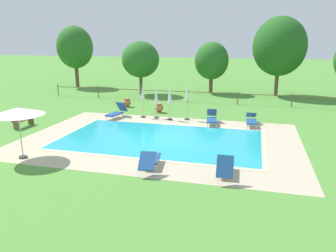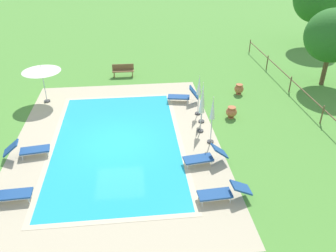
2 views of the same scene
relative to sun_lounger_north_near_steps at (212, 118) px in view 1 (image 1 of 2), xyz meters
The scene contains 22 objects.
ground_plane 4.48m from the sun_lounger_north_near_steps, 119.02° to the right, with size 160.00×160.00×0.00m, color #518E38.
pool_deck_paving 4.48m from the sun_lounger_north_near_steps, 119.02° to the right, with size 14.24×9.94×0.01m, color #BCAD8E.
swimming_pool_water 4.48m from the sun_lounger_north_near_steps, 119.02° to the right, with size 10.25×5.95×0.01m, color #23A8C1.
pool_coping_rim 4.48m from the sun_lounger_north_near_steps, 119.02° to the right, with size 10.73×6.43×0.01m.
sun_lounger_north_near_steps is the anchor object (origin of this frame).
sun_lounger_north_mid 8.02m from the sun_lounger_north_near_steps, 100.26° to the right, with size 0.86×2.05×0.86m.
sun_lounger_north_far 2.39m from the sun_lounger_north_near_steps, ahead, with size 0.72×2.10×0.72m.
sun_lounger_north_end 8.12m from the sun_lounger_north_near_steps, 78.75° to the right, with size 0.68×1.84×1.02m.
sun_lounger_south_near_corner 6.34m from the sun_lounger_north_near_steps, behind, with size 0.92×1.92×1.00m.
patio_umbrella_open_foreground 11.06m from the sun_lounger_north_near_steps, 131.43° to the right, with size 2.21×2.21×2.30m.
patio_umbrella_closed_row_west 3.05m from the sun_lounger_north_near_steps, behind, with size 0.32×0.32×2.40m.
patio_umbrella_closed_row_mid_west 2.22m from the sun_lounger_north_near_steps, 158.98° to the left, with size 0.32×0.32×2.47m.
patio_umbrella_closed_row_centre 4.86m from the sun_lounger_north_near_steps, behind, with size 0.32×0.32×2.31m.
patio_umbrella_closed_row_mid_east 3.96m from the sun_lounger_north_near_steps, behind, with size 0.32×0.32×2.31m.
wooden_bench_lawn_side 11.41m from the sun_lounger_north_near_steps, 161.51° to the right, with size 0.45×1.50×0.87m.
terracotta_urn_near_fence 4.68m from the sun_lounger_north_near_steps, 150.25° to the left, with size 0.60×0.60×0.65m.
terracotta_urn_by_tree 7.92m from the sun_lounger_north_near_steps, 152.79° to the left, with size 0.57×0.57×0.66m.
perimeter_fence 7.54m from the sun_lounger_north_near_steps, 112.93° to the left, with size 24.70×0.08×1.05m.
tree_far_west 12.84m from the sun_lounger_north_near_steps, 129.80° to the left, with size 3.47×3.47×4.94m.
tree_west_mid 13.45m from the sun_lounger_north_near_steps, 70.22° to the left, with size 4.72×4.72×7.10m.
tree_east_mid 21.15m from the sun_lounger_north_near_steps, 142.58° to the left, with size 3.82×3.82×6.51m.
tree_far_east 12.52m from the sun_lounger_north_near_steps, 98.09° to the left, with size 3.22×3.22×4.89m.
Camera 1 is at (4.64, -15.82, 5.05)m, focal length 35.10 mm.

